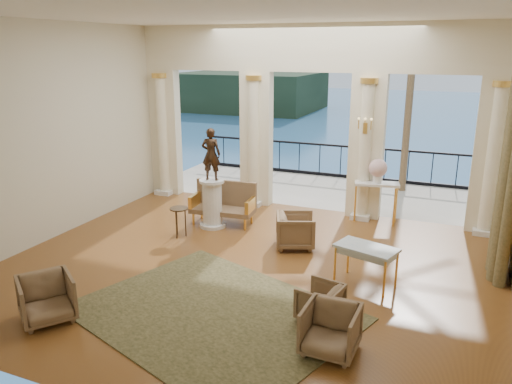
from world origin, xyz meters
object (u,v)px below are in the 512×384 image
at_px(armchair_d, 296,229).
at_px(game_table, 366,251).
at_px(console_table, 377,189).
at_px(side_table, 179,212).
at_px(armchair_b, 330,328).
at_px(pedestal, 212,204).
at_px(statue, 211,154).
at_px(armchair_c, 320,300).
at_px(settee, 224,203).
at_px(armchair_a, 46,297).

relative_size(armchair_d, game_table, 0.68).
relative_size(console_table, side_table, 1.64).
distance_m(armchair_b, game_table, 2.21).
relative_size(pedestal, side_table, 1.71).
xyz_separation_m(game_table, pedestal, (-3.78, 1.59, -0.09)).
bearing_deg(game_table, statue, 174.08).
relative_size(armchair_c, statue, 0.53).
height_order(settee, pedestal, pedestal).
xyz_separation_m(armchair_b, armchair_c, (-0.36, 0.78, -0.06)).
height_order(armchair_d, statue, statue).
bearing_deg(statue, game_table, 146.18).
bearing_deg(game_table, armchair_c, -89.30).
relative_size(pedestal, statue, 0.95).
height_order(game_table, side_table, game_table).
xyz_separation_m(armchair_a, side_table, (0.03, 3.76, 0.17)).
bearing_deg(side_table, pedestal, 66.27).
bearing_deg(armchair_b, console_table, 95.10).
relative_size(armchair_a, console_table, 0.72).
height_order(pedestal, statue, statue).
relative_size(armchair_a, armchair_d, 0.99).
height_order(armchair_c, game_table, game_table).
bearing_deg(armchair_c, settee, -125.02).
relative_size(armchair_a, game_table, 0.68).
bearing_deg(settee, armchair_d, -26.50).
height_order(armchair_c, statue, statue).
bearing_deg(pedestal, armchair_c, -41.70).
distance_m(armchair_b, armchair_c, 0.86).
bearing_deg(armchair_a, settee, 30.02).
distance_m(armchair_d, console_table, 2.54).
height_order(armchair_c, pedestal, pedestal).
distance_m(armchair_a, armchair_b, 4.20).
bearing_deg(pedestal, armchair_a, -94.93).
height_order(armchair_d, settee, settee).
distance_m(armchair_c, game_table, 1.51).
bearing_deg(console_table, armchair_c, -102.41).
relative_size(armchair_b, settee, 0.48).
distance_m(armchair_b, statue, 5.47).
bearing_deg(console_table, statue, -164.90).
relative_size(armchair_a, settee, 0.51).
xyz_separation_m(armchair_b, pedestal, (-3.73, 3.78, 0.17)).
xyz_separation_m(armchair_a, statue, (0.40, 4.60, 1.31)).
distance_m(armchair_d, statue, 2.54).
bearing_deg(armchair_a, armchair_c, -30.96).
bearing_deg(console_table, armchair_d, -132.00).
relative_size(armchair_c, game_table, 0.54).
xyz_separation_m(armchair_a, armchair_b, (4.12, 0.82, -0.02)).
distance_m(settee, side_table, 1.28).
relative_size(game_table, statue, 0.98).
height_order(armchair_b, side_table, armchair_b).
bearing_deg(armchair_c, game_table, 174.74).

